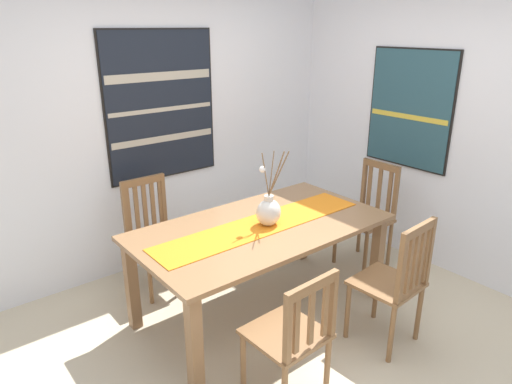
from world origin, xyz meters
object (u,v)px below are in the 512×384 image
(centerpiece_vase, at_px, (269,211))
(chair_3, at_px, (368,214))
(chair_1, at_px, (153,232))
(painting_on_back_wall, at_px, (161,106))
(dining_table, at_px, (261,237))
(chair_0, at_px, (292,335))
(painting_on_side_wall, at_px, (410,109))
(chair_2, at_px, (395,281))

(centerpiece_vase, height_order, chair_3, centerpiece_vase)
(chair_1, distance_m, chair_3, 1.97)
(centerpiece_vase, bearing_deg, painting_on_back_wall, 96.18)
(dining_table, distance_m, painting_on_back_wall, 1.54)
(chair_1, xyz_separation_m, chair_3, (1.76, -0.90, -0.01))
(dining_table, bearing_deg, painting_on_back_wall, 94.51)
(chair_0, bearing_deg, dining_table, 61.39)
(painting_on_back_wall, distance_m, painting_on_side_wall, 2.28)
(dining_table, height_order, chair_1, chair_1)
(centerpiece_vase, distance_m, painting_on_side_wall, 1.82)
(dining_table, distance_m, centerpiece_vase, 0.22)
(chair_1, bearing_deg, painting_on_side_wall, -22.17)
(dining_table, distance_m, chair_2, 1.01)
(chair_2, height_order, painting_on_side_wall, painting_on_side_wall)
(dining_table, xyz_separation_m, chair_3, (1.30, -0.01, -0.16))
(chair_0, bearing_deg, chair_2, -2.63)
(chair_3, height_order, painting_on_side_wall, painting_on_side_wall)
(chair_0, height_order, chair_2, chair_2)
(chair_0, xyz_separation_m, painting_on_back_wall, (0.36, 2.13, 1.02))
(chair_2, xyz_separation_m, painting_on_back_wall, (-0.57, 2.17, 0.98))
(chair_1, relative_size, painting_on_back_wall, 0.73)
(chair_0, distance_m, chair_1, 1.73)
(chair_0, distance_m, chair_3, 1.95)
(centerpiece_vase, relative_size, chair_2, 0.59)
(dining_table, distance_m, chair_1, 1.01)
(centerpiece_vase, distance_m, chair_2, 1.02)
(chair_0, xyz_separation_m, chair_1, (-0.00, 1.73, 0.03))
(chair_2, relative_size, painting_on_back_wall, 0.74)
(chair_3, relative_size, painting_on_back_wall, 0.75)
(dining_table, xyz_separation_m, centerpiece_vase, (0.04, -0.04, 0.21))
(centerpiece_vase, height_order, chair_1, centerpiece_vase)
(chair_0, height_order, chair_1, chair_1)
(centerpiece_vase, xyz_separation_m, chair_3, (1.25, 0.03, -0.37))
(dining_table, relative_size, centerpiece_vase, 3.36)
(dining_table, height_order, painting_on_side_wall, painting_on_side_wall)
(centerpiece_vase, xyz_separation_m, painting_on_back_wall, (-0.14, 1.32, 0.62))
(dining_table, bearing_deg, chair_1, 117.43)
(centerpiece_vase, height_order, chair_2, centerpiece_vase)
(painting_on_back_wall, bearing_deg, chair_3, -42.82)
(chair_1, bearing_deg, painting_on_back_wall, 47.74)
(dining_table, relative_size, chair_1, 1.99)
(chair_1, xyz_separation_m, chair_2, (0.93, -1.78, 0.00))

